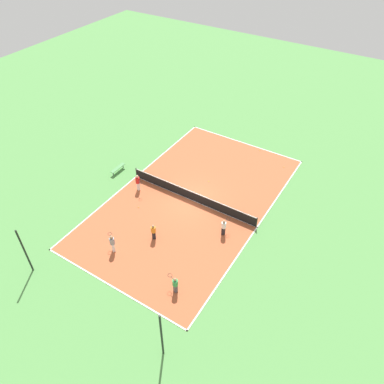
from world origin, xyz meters
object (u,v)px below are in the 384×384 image
Objects in this scene: player_near_white at (224,226)px; tennis_ball_far_baseline at (260,150)px; player_baseline_gray at (112,242)px; tennis_ball_right_alley at (284,167)px; fence_post_back_left at (162,335)px; tennis_ball_left_sideline at (138,207)px; tennis_net at (192,196)px; bench at (118,168)px; tennis_ball_near_net at (209,181)px; player_coach_red at (138,182)px; player_far_green at (175,284)px; player_center_orange at (153,231)px; fence_post_back_right at (25,251)px.

player_near_white is 11.81m from tennis_ball_far_baseline.
player_baseline_gray reaches higher than tennis_ball_right_alley.
tennis_ball_right_alley is 20.24m from fence_post_back_left.
tennis_ball_left_sideline is at bearing 103.08° from player_near_white.
tennis_net is at bearing 68.13° from player_near_white.
tennis_ball_left_sideline is 0.02× the size of fence_post_back_left.
player_baseline_gray is 17.62m from tennis_ball_far_baseline.
tennis_ball_near_net is at bearing 111.73° from bench.
player_baseline_gray is 6.83m from player_coach_red.
player_far_green is 0.35× the size of fence_post_back_left.
player_center_orange reaches higher than tennis_net.
player_near_white is at bearing 21.07° from player_coach_red.
tennis_ball_near_net is at bearing -89.55° from tennis_net.
tennis_ball_right_alley is at bearing -80.90° from player_center_orange.
player_baseline_gray reaches higher than player_center_orange.
player_coach_red is 10.63m from fence_post_back_right.
tennis_ball_near_net and tennis_ball_right_alley have the same top height.
player_coach_red reaches higher than player_baseline_gray.
fence_post_back_left reaches higher than tennis_ball_right_alley.
tennis_ball_near_net is at bearing -48.55° from player_far_green.
player_far_green is (-11.52, 7.82, 0.40)m from bench.
tennis_ball_left_sideline is 13.64m from tennis_ball_far_baseline.
player_near_white reaches higher than tennis_ball_right_alley.
tennis_net is at bearing -62.28° from player_center_orange.
tennis_ball_right_alley is at bearing 124.26° from bench.
tennis_ball_near_net is at bearing -64.38° from player_baseline_gray.
tennis_ball_near_net is 7.03m from tennis_ball_far_baseline.
player_near_white is at bearing -171.33° from tennis_ball_left_sideline.
fence_post_back_right reaches higher than player_center_orange.
fence_post_back_left is at bearing -174.20° from player_baseline_gray.
player_center_orange is 14.29m from tennis_ball_right_alley.
player_near_white is 0.36× the size of fence_post_back_right.
tennis_net is 4.47m from tennis_ball_left_sideline.
player_center_orange is 0.35× the size of fence_post_back_left.
tennis_ball_left_sideline is at bearing -45.28° from fence_post_back_left.
player_coach_red is 5.81m from player_center_orange.
tennis_ball_far_baseline is at bearing -111.56° from tennis_ball_left_sideline.
player_baseline_gray is 8.57m from fence_post_back_left.
player_far_green is 11.57m from tennis_ball_near_net.
tennis_net is 5.10m from player_center_orange.
player_near_white is 0.36× the size of fence_post_back_left.
tennis_net is 7.48× the size of player_coach_red.
player_baseline_gray is at bearing 77.88° from tennis_ball_far_baseline.
player_center_orange and player_far_green have the same top height.
player_baseline_gray is 4.78m from tennis_ball_left_sideline.
player_near_white is 10.04m from fence_post_back_left.
player_baseline_gray is 22.77× the size of tennis_ball_right_alley.
bench is at bearing -15.66° from player_baseline_gray.
bench reaches higher than tennis_ball_far_baseline.
tennis_ball_left_sideline is 13.91m from tennis_ball_right_alley.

